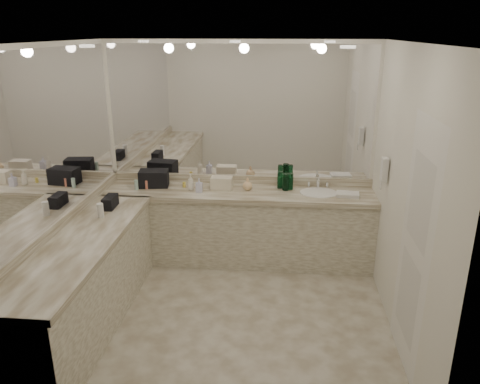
# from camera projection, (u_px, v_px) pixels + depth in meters

# --- Properties ---
(floor) EXTENTS (3.20, 3.20, 0.00)m
(floor) POSITION_uv_depth(u_px,v_px,m) (226.00, 314.00, 4.69)
(floor) COLOR beige
(floor) RESTS_ON ground
(ceiling) EXTENTS (3.20, 3.20, 0.00)m
(ceiling) POSITION_uv_depth(u_px,v_px,m) (223.00, 42.00, 3.83)
(ceiling) COLOR white
(ceiling) RESTS_ON floor
(wall_back) EXTENTS (3.20, 0.02, 2.60)m
(wall_back) POSITION_uv_depth(u_px,v_px,m) (240.00, 151.00, 5.67)
(wall_back) COLOR silver
(wall_back) RESTS_ON floor
(wall_left) EXTENTS (0.02, 3.00, 2.60)m
(wall_left) POSITION_uv_depth(u_px,v_px,m) (56.00, 187.00, 4.40)
(wall_left) COLOR silver
(wall_left) RESTS_ON floor
(wall_right) EXTENTS (0.02, 3.00, 2.60)m
(wall_right) POSITION_uv_depth(u_px,v_px,m) (405.00, 197.00, 4.12)
(wall_right) COLOR silver
(wall_right) RESTS_ON floor
(vanity_back_base) EXTENTS (3.20, 0.60, 0.84)m
(vanity_back_base) POSITION_uv_depth(u_px,v_px,m) (238.00, 228.00, 5.68)
(vanity_back_base) COLOR silver
(vanity_back_base) RESTS_ON floor
(vanity_back_top) EXTENTS (3.20, 0.64, 0.06)m
(vanity_back_top) POSITION_uv_depth(u_px,v_px,m) (238.00, 193.00, 5.52)
(vanity_back_top) COLOR beige
(vanity_back_top) RESTS_ON vanity_back_base
(vanity_left_base) EXTENTS (0.60, 2.40, 0.84)m
(vanity_left_base) POSITION_uv_depth(u_px,v_px,m) (84.00, 287.00, 4.38)
(vanity_left_base) COLOR silver
(vanity_left_base) RESTS_ON floor
(vanity_left_top) EXTENTS (0.64, 2.42, 0.06)m
(vanity_left_top) POSITION_uv_depth(u_px,v_px,m) (80.00, 243.00, 4.24)
(vanity_left_top) COLOR beige
(vanity_left_top) RESTS_ON vanity_left_base
(backsplash_back) EXTENTS (3.20, 0.04, 0.10)m
(backsplash_back) POSITION_uv_depth(u_px,v_px,m) (240.00, 179.00, 5.77)
(backsplash_back) COLOR beige
(backsplash_back) RESTS_ON vanity_back_top
(backsplash_left) EXTENTS (0.04, 3.00, 0.10)m
(backsplash_left) POSITION_uv_depth(u_px,v_px,m) (63.00, 221.00, 4.52)
(backsplash_left) COLOR beige
(backsplash_left) RESTS_ON vanity_left_top
(mirror_back) EXTENTS (3.12, 0.01, 1.55)m
(mirror_back) POSITION_uv_depth(u_px,v_px,m) (240.00, 113.00, 5.50)
(mirror_back) COLOR white
(mirror_back) RESTS_ON wall_back
(mirror_left) EXTENTS (0.01, 2.92, 1.55)m
(mirror_left) POSITION_uv_depth(u_px,v_px,m) (51.00, 137.00, 4.25)
(mirror_left) COLOR white
(mirror_left) RESTS_ON wall_left
(sink) EXTENTS (0.44, 0.44, 0.03)m
(sink) POSITION_uv_depth(u_px,v_px,m) (319.00, 193.00, 5.44)
(sink) COLOR white
(sink) RESTS_ON vanity_back_top
(faucet) EXTENTS (0.24, 0.16, 0.14)m
(faucet) POSITION_uv_depth(u_px,v_px,m) (318.00, 182.00, 5.61)
(faucet) COLOR silver
(faucet) RESTS_ON vanity_back_top
(wall_phone) EXTENTS (0.06, 0.10, 0.24)m
(wall_phone) POSITION_uv_depth(u_px,v_px,m) (384.00, 170.00, 4.76)
(wall_phone) COLOR white
(wall_phone) RESTS_ON wall_right
(door) EXTENTS (0.02, 0.82, 2.10)m
(door) POSITION_uv_depth(u_px,v_px,m) (414.00, 248.00, 3.73)
(door) COLOR white
(door) RESTS_ON wall_right
(black_toiletry_bag) EXTENTS (0.37, 0.26, 0.20)m
(black_toiletry_bag) POSITION_uv_depth(u_px,v_px,m) (154.00, 178.00, 5.64)
(black_toiletry_bag) COLOR black
(black_toiletry_bag) RESTS_ON vanity_back_top
(black_bag_spill) EXTENTS (0.11, 0.24, 0.13)m
(black_bag_spill) POSITION_uv_depth(u_px,v_px,m) (110.00, 202.00, 4.98)
(black_bag_spill) COLOR black
(black_bag_spill) RESTS_ON vanity_left_top
(cream_cosmetic_case) EXTENTS (0.25, 0.16, 0.15)m
(cream_cosmetic_case) POSITION_uv_depth(u_px,v_px,m) (222.00, 183.00, 5.55)
(cream_cosmetic_case) COLOR beige
(cream_cosmetic_case) RESTS_ON vanity_back_top
(hand_towel) EXTENTS (0.27, 0.20, 0.04)m
(hand_towel) POSITION_uv_depth(u_px,v_px,m) (348.00, 194.00, 5.33)
(hand_towel) COLOR white
(hand_towel) RESTS_ON vanity_back_top
(lotion_left) EXTENTS (0.07, 0.07, 0.15)m
(lotion_left) POSITION_uv_depth(u_px,v_px,m) (100.00, 210.00, 4.71)
(lotion_left) COLOR white
(lotion_left) RESTS_ON vanity_left_top
(soap_bottle_a) EXTENTS (0.07, 0.07, 0.19)m
(soap_bottle_a) POSITION_uv_depth(u_px,v_px,m) (191.00, 182.00, 5.52)
(soap_bottle_a) COLOR white
(soap_bottle_a) RESTS_ON vanity_back_top
(soap_bottle_b) EXTENTS (0.07, 0.08, 0.16)m
(soap_bottle_b) POSITION_uv_depth(u_px,v_px,m) (199.00, 185.00, 5.45)
(soap_bottle_b) COLOR silver
(soap_bottle_b) RESTS_ON vanity_back_top
(soap_bottle_c) EXTENTS (0.13, 0.13, 0.15)m
(soap_bottle_c) POSITION_uv_depth(u_px,v_px,m) (247.00, 184.00, 5.53)
(soap_bottle_c) COLOR beige
(soap_bottle_c) RESTS_ON vanity_back_top
(green_bottle_0) EXTENTS (0.06, 0.06, 0.20)m
(green_bottle_0) POSITION_uv_depth(u_px,v_px,m) (280.00, 180.00, 5.58)
(green_bottle_0) COLOR #11542A
(green_bottle_0) RESTS_ON vanity_back_top
(green_bottle_1) EXTENTS (0.06, 0.06, 0.20)m
(green_bottle_1) POSITION_uv_depth(u_px,v_px,m) (291.00, 182.00, 5.53)
(green_bottle_1) COLOR #11542A
(green_bottle_1) RESTS_ON vanity_back_top
(green_bottle_2) EXTENTS (0.07, 0.07, 0.19)m
(green_bottle_2) POSITION_uv_depth(u_px,v_px,m) (286.00, 181.00, 5.55)
(green_bottle_2) COLOR #11542A
(green_bottle_2) RESTS_ON vanity_back_top
(green_bottle_3) EXTENTS (0.07, 0.07, 0.20)m
(green_bottle_3) POSITION_uv_depth(u_px,v_px,m) (286.00, 182.00, 5.51)
(green_bottle_3) COLOR #11542A
(green_bottle_3) RESTS_ON vanity_back_top
(amenity_bottle_0) EXTENTS (0.04, 0.04, 0.06)m
(amenity_bottle_0) POSITION_uv_depth(u_px,v_px,m) (184.00, 185.00, 5.64)
(amenity_bottle_0) COLOR #F2D84C
(amenity_bottle_0) RESTS_ON vanity_back_top
(amenity_bottle_1) EXTENTS (0.04, 0.04, 0.11)m
(amenity_bottle_1) POSITION_uv_depth(u_px,v_px,m) (147.00, 185.00, 5.56)
(amenity_bottle_1) COLOR #E57F66
(amenity_bottle_1) RESTS_ON vanity_back_top
(amenity_bottle_2) EXTENTS (0.04, 0.04, 0.12)m
(amenity_bottle_2) POSITION_uv_depth(u_px,v_px,m) (136.00, 185.00, 5.54)
(amenity_bottle_2) COLOR silver
(amenity_bottle_2) RESTS_ON vanity_back_top
(amenity_bottle_3) EXTENTS (0.06, 0.06, 0.07)m
(amenity_bottle_3) POSITION_uv_depth(u_px,v_px,m) (154.00, 182.00, 5.70)
(amenity_bottle_3) COLOR #F2D84C
(amenity_bottle_3) RESTS_ON vanity_back_top
(amenity_bottle_4) EXTENTS (0.06, 0.06, 0.14)m
(amenity_bottle_4) POSITION_uv_depth(u_px,v_px,m) (222.00, 184.00, 5.54)
(amenity_bottle_4) COLOR silver
(amenity_bottle_4) RESTS_ON vanity_back_top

